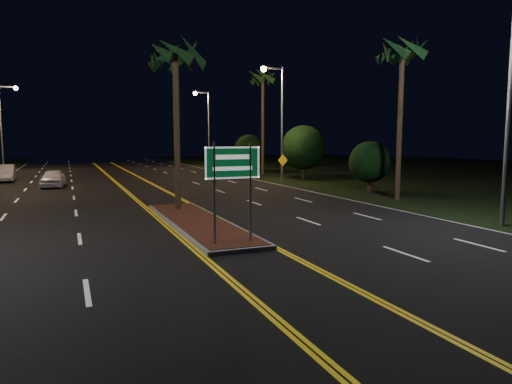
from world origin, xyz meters
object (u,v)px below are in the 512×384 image
streetlight_right_near (504,80)px  shrub_near (370,162)px  palm_median (175,54)px  shrub_far (249,149)px  streetlight_right_far (206,120)px  car_far (5,172)px  warning_sign (283,164)px  shrub_mid (303,147)px  streetlight_left_far (4,118)px  streetlight_right_mid (278,110)px  highway_sign (233,172)px  car_near (53,177)px  palm_right_near (403,51)px  median_island (198,222)px  palm_right_far (263,79)px

streetlight_right_near → shrub_near: size_ratio=2.73×
palm_median → shrub_far: palm_median is taller
streetlight_right_far → shrub_far: size_ratio=2.27×
palm_median → car_far: 23.89m
warning_sign → shrub_mid: bearing=22.4°
streetlight_left_far → warning_sign: streetlight_left_far is taller
streetlight_right_mid → streetlight_right_near: bearing=-90.0°
highway_sign → shrub_near: bearing=39.7°
streetlight_right_far → shrub_mid: streetlight_right_far is taller
streetlight_left_far → car_far: (1.11, -12.56, -4.86)m
shrub_near → car_far: bearing=142.8°
shrub_mid → car_far: 24.72m
car_far → car_near: bearing=-61.2°
streetlight_right_far → palm_right_near: palm_right_near is taller
streetlight_left_far → car_far: size_ratio=1.89×
shrub_far → car_near: 22.38m
streetlight_right_mid → shrub_near: (2.89, -8.00, -3.71)m
shrub_near → warning_sign: bearing=107.3°
median_island → palm_right_near: size_ratio=1.10×
shrub_mid → car_far: (-23.50, 7.44, -1.93)m
palm_median → streetlight_left_far: bearing=107.6°
streetlight_right_mid → streetlight_right_far: (0.00, 20.00, 0.00)m
shrub_near → shrub_far: size_ratio=0.83×
median_island → highway_sign: highway_sign is taller
median_island → palm_median: bearing=90.0°
car_near → shrub_mid: bearing=2.5°
streetlight_right_near → car_far: size_ratio=1.89×
shrub_far → palm_median: bearing=-118.4°
streetlight_right_near → car_far: (-20.11, 29.44, -4.86)m
streetlight_right_near → car_far: bearing=124.3°
median_island → shrub_near: size_ratio=3.11×
shrub_mid → warning_sign: size_ratio=2.06×
shrub_near → streetlight_right_mid: bearing=109.8°
streetlight_left_far → streetlight_right_far: same height
shrub_far → warning_sign: size_ratio=1.77×
streetlight_right_mid → palm_median: bearing=-132.7°
streetlight_right_mid → palm_median: 15.73m
highway_sign → car_far: size_ratio=0.67×
highway_sign → streetlight_right_far: bearing=74.9°
highway_sign → shrub_far: 35.96m
palm_median → car_far: palm_median is taller
palm_right_near → car_near: palm_right_near is taller
palm_right_far → shrub_far: (1.00, 6.00, -6.81)m
shrub_near → palm_right_near: bearing=-104.0°
streetlight_right_near → warning_sign: 20.36m
streetlight_right_far → palm_right_far: palm_right_far is taller
palm_right_near → car_far: size_ratio=1.95×
streetlight_left_far → warning_sign: bearing=-45.6°
palm_median → car_near: 17.12m
palm_right_far → streetlight_right_near: bearing=-94.5°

